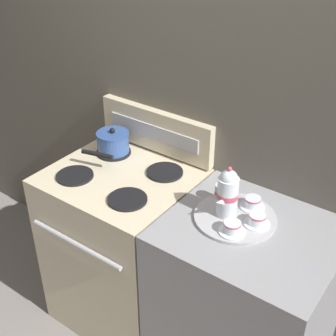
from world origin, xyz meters
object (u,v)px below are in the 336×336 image
(stove, at_px, (125,248))
(teapot, at_px, (228,193))
(serving_tray, at_px, (235,217))
(teacup_right, at_px, (257,220))
(teacup_left, at_px, (253,203))
(creamer_jug, at_px, (221,192))
(saucepan, at_px, (113,142))
(teacup_front, at_px, (232,227))

(stove, xyz_separation_m, teapot, (0.58, 0.02, 0.58))
(serving_tray, height_order, teapot, teapot)
(teacup_right, bearing_deg, teacup_left, 126.36)
(stove, xyz_separation_m, serving_tray, (0.61, 0.03, 0.47))
(stove, relative_size, creamer_jug, 12.38)
(serving_tray, distance_m, teapot, 0.12)
(teacup_left, relative_size, creamer_jug, 1.43)
(teacup_left, bearing_deg, saucepan, 179.22)
(teacup_front, height_order, creamer_jug, creamer_jug)
(teapot, bearing_deg, creamer_jug, 131.74)
(teapot, height_order, teacup_left, teapot)
(teacup_right, bearing_deg, stove, -177.57)
(serving_tray, bearing_deg, creamer_jug, 148.05)
(teapot, height_order, creamer_jug, teapot)
(teacup_front, bearing_deg, teacup_left, 93.36)
(creamer_jug, bearing_deg, teapot, -48.26)
(stove, relative_size, teapot, 4.04)
(serving_tray, height_order, teacup_right, teacup_right)
(stove, distance_m, teacup_front, 0.83)
(teapot, relative_size, creamer_jug, 3.06)
(teacup_left, height_order, teacup_right, same)
(serving_tray, height_order, teacup_front, teacup_front)
(teacup_left, bearing_deg, stove, -169.03)
(teacup_right, distance_m, creamer_jug, 0.22)
(creamer_jug, bearing_deg, saucepan, 176.53)
(stove, xyz_separation_m, creamer_jug, (0.50, 0.10, 0.51))
(teacup_left, distance_m, creamer_jug, 0.14)
(teacup_right, height_order, creamer_jug, creamer_jug)
(serving_tray, bearing_deg, teacup_right, 2.31)
(teacup_right, height_order, teacup_front, same)
(serving_tray, distance_m, teacup_right, 0.10)
(stove, distance_m, teacup_left, 0.82)
(creamer_jug, bearing_deg, teacup_front, -48.44)
(teacup_left, bearing_deg, teacup_front, -86.64)
(teacup_left, xyz_separation_m, teacup_right, (0.07, -0.09, 0.00))
(teapot, distance_m, teacup_front, 0.15)
(saucepan, distance_m, serving_tray, 0.79)
(saucepan, relative_size, teapot, 1.18)
(stove, xyz_separation_m, teacup_front, (0.65, -0.07, 0.50))
(stove, height_order, teacup_right, teacup_right)
(saucepan, xyz_separation_m, teacup_right, (0.88, -0.11, -0.03))
(stove, relative_size, saucepan, 3.43)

